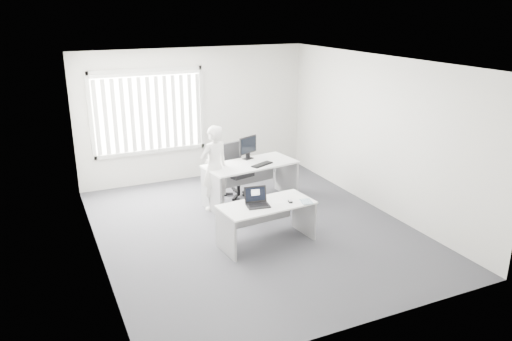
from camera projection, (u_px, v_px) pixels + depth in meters
name	position (u px, v px, depth m)	size (l,w,h in m)	color
ground	(253.00, 228.00, 8.50)	(6.00, 6.00, 0.00)	#434248
wall_back	(195.00, 114.00, 10.65)	(5.00, 0.02, 2.80)	beige
wall_front	(365.00, 217.00, 5.47)	(5.00, 0.02, 2.80)	beige
wall_left	(92.00, 170.00, 7.07)	(0.02, 6.00, 2.80)	beige
wall_right	(378.00, 134.00, 9.05)	(0.02, 6.00, 2.80)	beige
ceiling	(253.00, 61.00, 7.62)	(5.00, 6.00, 0.02)	white
window	(149.00, 112.00, 10.17)	(2.32, 0.06, 1.76)	beige
blinds	(149.00, 114.00, 10.13)	(2.20, 0.10, 1.50)	white
desk_near	(267.00, 215.00, 7.83)	(1.53, 0.83, 0.67)	white
desk_far	(250.00, 174.00, 9.46)	(1.82, 1.04, 0.79)	white
office_chair	(237.00, 179.00, 9.91)	(0.73, 0.73, 1.05)	black
person	(214.00, 168.00, 9.08)	(0.58, 0.38, 1.59)	silver
laptop	(258.00, 198.00, 7.63)	(0.35, 0.31, 0.27)	black
paper_sheet	(291.00, 202.00, 7.85)	(0.31, 0.22, 0.00)	silver
mouse	(290.00, 201.00, 7.82)	(0.05, 0.09, 0.04)	silver
booklet	(306.00, 202.00, 7.84)	(0.17, 0.23, 0.01)	white
keyboard	(262.00, 165.00, 9.28)	(0.46, 0.15, 0.02)	black
monitor	(248.00, 148.00, 9.59)	(0.45, 0.13, 0.45)	black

